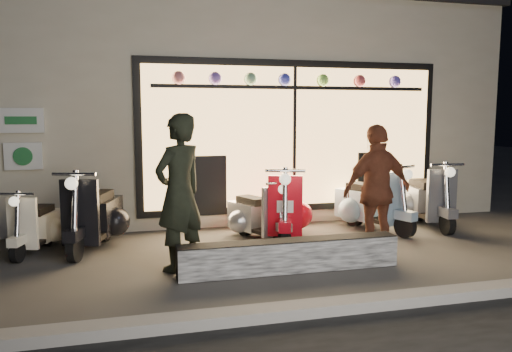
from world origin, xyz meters
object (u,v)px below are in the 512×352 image
at_px(graffiti_barrier, 290,256).
at_px(scooter_red, 285,209).
at_px(man, 179,193).
at_px(woman, 377,190).
at_px(scooter_silver, 254,215).

height_order(graffiti_barrier, scooter_red, scooter_red).
distance_m(graffiti_barrier, man, 1.58).
xyz_separation_m(man, woman, (2.70, -0.02, -0.07)).
distance_m(man, woman, 2.70).
height_order(scooter_silver, woman, woman).
bearing_deg(scooter_silver, scooter_red, -28.47).
height_order(scooter_silver, man, man).
xyz_separation_m(scooter_red, woman, (0.91, -1.26, 0.46)).
bearing_deg(woman, graffiti_barrier, 7.46).
bearing_deg(scooter_red, scooter_silver, -166.65).
xyz_separation_m(scooter_silver, woman, (1.41, -1.31, 0.53)).
height_order(graffiti_barrier, scooter_silver, scooter_silver).
distance_m(graffiti_barrier, scooter_red, 1.76).
xyz_separation_m(graffiti_barrier, woman, (1.39, 0.41, 0.71)).
height_order(scooter_silver, scooter_red, scooter_red).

